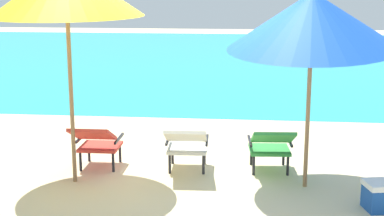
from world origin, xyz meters
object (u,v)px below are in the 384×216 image
(lounge_chair_left, at_px, (97,141))
(lounge_chair_right, at_px, (271,144))
(beach_umbrella_right, at_px, (312,20))
(lounge_chair_center, at_px, (187,143))

(lounge_chair_left, height_order, lounge_chair_right, same)
(lounge_chair_right, bearing_deg, beach_umbrella_right, -45.17)
(lounge_chair_left, distance_m, lounge_chair_right, 2.28)
(lounge_chair_left, xyz_separation_m, lounge_chair_center, (1.19, 0.03, 0.00))
(lounge_chair_center, height_order, beach_umbrella_right, beach_umbrella_right)
(lounge_chair_left, relative_size, lounge_chair_center, 0.98)
(lounge_chair_center, bearing_deg, beach_umbrella_right, -13.20)
(lounge_chair_right, xyz_separation_m, beach_umbrella_right, (0.41, -0.41, 1.61))
(lounge_chair_left, height_order, beach_umbrella_right, beach_umbrella_right)
(lounge_chair_right, relative_size, beach_umbrella_right, 0.36)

